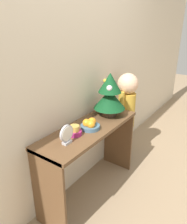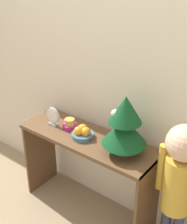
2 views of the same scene
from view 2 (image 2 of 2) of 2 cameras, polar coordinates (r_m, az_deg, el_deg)
name	(u,v)px [view 2 (image 2 of 2)]	position (r m, az deg, el deg)	size (l,w,h in m)	color
ground_plane	(74,222)	(2.69, -3.64, -19.37)	(12.00, 12.00, 0.00)	#997F60
back_wall	(107,61)	(2.29, 2.44, 9.37)	(7.00, 0.05, 2.50)	beige
console_table	(88,155)	(2.43, -1.10, -7.93)	(1.10, 0.38, 0.72)	brown
mini_tree	(125,125)	(2.07, 5.75, -2.30)	(0.31, 0.31, 0.43)	#4C3828
fruit_bowl	(83,133)	(2.32, -2.02, -3.81)	(0.17, 0.17, 0.09)	#476B84
singing_bowl	(70,125)	(2.44, -4.37, -2.32)	(0.12, 0.12, 0.08)	#9E2366
desk_clock	(53,117)	(2.48, -7.45, -0.86)	(0.13, 0.04, 0.15)	#B2B2B7
child_figure	(179,176)	(2.06, 15.45, -11.26)	(0.30, 0.23, 1.06)	#38384C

